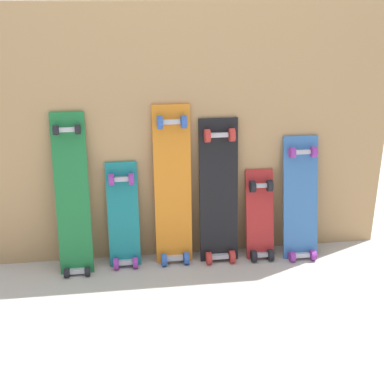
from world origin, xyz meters
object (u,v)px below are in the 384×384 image
at_px(skateboard_teal, 124,221).
at_px(skateboard_orange, 173,191).
at_px(skateboard_red, 260,220).
at_px(skateboard_black, 219,197).
at_px(skateboard_green, 73,201).
at_px(skateboard_blue, 301,204).

relative_size(skateboard_teal, skateboard_orange, 0.68).
height_order(skateboard_teal, skateboard_red, skateboard_teal).
height_order(skateboard_orange, skateboard_black, skateboard_orange).
height_order(skateboard_green, skateboard_teal, skateboard_green).
relative_size(skateboard_green, skateboard_teal, 1.45).
distance_m(skateboard_green, skateboard_blue, 1.29).
bearing_deg(skateboard_orange, skateboard_teal, -178.27).
bearing_deg(skateboard_green, skateboard_blue, -0.15).
relative_size(skateboard_black, skateboard_red, 1.53).
distance_m(skateboard_orange, skateboard_red, 0.54).
relative_size(skateboard_green, skateboard_orange, 0.99).
distance_m(skateboard_green, skateboard_teal, 0.30).
distance_m(skateboard_black, skateboard_blue, 0.48).
relative_size(skateboard_orange, skateboard_red, 1.68).
bearing_deg(skateboard_orange, skateboard_red, -2.66).
xyz_separation_m(skateboard_orange, skateboard_blue, (0.74, -0.03, -0.10)).
bearing_deg(skateboard_orange, skateboard_green, -176.94).
height_order(skateboard_orange, skateboard_blue, skateboard_orange).
xyz_separation_m(skateboard_green, skateboard_red, (1.05, 0.01, -0.18)).
distance_m(skateboard_green, skateboard_black, 0.81).
height_order(skateboard_black, skateboard_red, skateboard_black).
bearing_deg(skateboard_teal, skateboard_green, -175.55).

